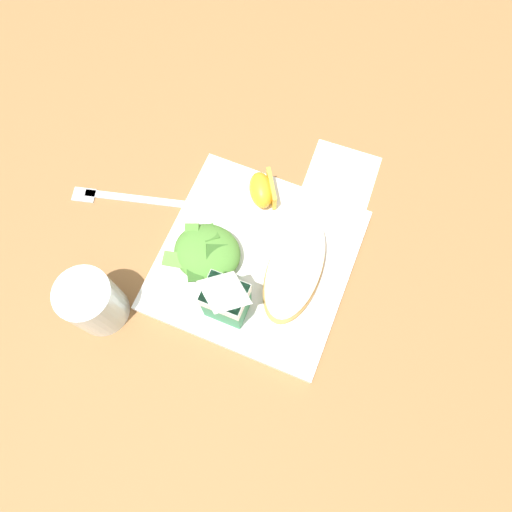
{
  "coord_description": "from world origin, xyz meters",
  "views": [
    {
      "loc": [
        -0.09,
        0.22,
        0.69
      ],
      "look_at": [
        0.0,
        0.0,
        0.03
      ],
      "focal_mm": 33.3,
      "sensor_mm": 36.0,
      "label": 1
    }
  ],
  "objects_px": {
    "paper_napkin": "(341,176)",
    "metal_fork": "(121,197)",
    "drinking_clear_cup": "(93,302)",
    "cheesy_pizza_bread": "(294,270)",
    "milk_carton": "(226,298)",
    "orange_wedge_front": "(262,190)",
    "white_plate": "(256,260)",
    "green_salad_pile": "(207,253)"
  },
  "relations": [
    {
      "from": "cheesy_pizza_bread",
      "to": "milk_carton",
      "type": "distance_m",
      "value": 0.12
    },
    {
      "from": "milk_carton",
      "to": "drinking_clear_cup",
      "type": "bearing_deg",
      "value": 22.03
    },
    {
      "from": "metal_fork",
      "to": "drinking_clear_cup",
      "type": "distance_m",
      "value": 0.19
    },
    {
      "from": "green_salad_pile",
      "to": "drinking_clear_cup",
      "type": "relative_size",
      "value": 1.06
    },
    {
      "from": "green_salad_pile",
      "to": "metal_fork",
      "type": "xyz_separation_m",
      "value": [
        0.18,
        -0.05,
        -0.03
      ]
    },
    {
      "from": "metal_fork",
      "to": "milk_carton",
      "type": "bearing_deg",
      "value": 155.57
    },
    {
      "from": "milk_carton",
      "to": "drinking_clear_cup",
      "type": "height_order",
      "value": "milk_carton"
    },
    {
      "from": "green_salad_pile",
      "to": "milk_carton",
      "type": "xyz_separation_m",
      "value": [
        -0.06,
        0.06,
        0.04
      ]
    },
    {
      "from": "milk_carton",
      "to": "metal_fork",
      "type": "height_order",
      "value": "milk_carton"
    },
    {
      "from": "milk_carton",
      "to": "paper_napkin",
      "type": "height_order",
      "value": "milk_carton"
    },
    {
      "from": "white_plate",
      "to": "orange_wedge_front",
      "type": "xyz_separation_m",
      "value": [
        0.03,
        -0.1,
        0.03
      ]
    },
    {
      "from": "drinking_clear_cup",
      "to": "cheesy_pizza_bread",
      "type": "bearing_deg",
      "value": -147.17
    },
    {
      "from": "paper_napkin",
      "to": "metal_fork",
      "type": "height_order",
      "value": "metal_fork"
    },
    {
      "from": "paper_napkin",
      "to": "drinking_clear_cup",
      "type": "xyz_separation_m",
      "value": [
        0.25,
        0.35,
        0.05
      ]
    },
    {
      "from": "white_plate",
      "to": "metal_fork",
      "type": "bearing_deg",
      "value": -4.56
    },
    {
      "from": "paper_napkin",
      "to": "orange_wedge_front",
      "type": "bearing_deg",
      "value": 40.97
    },
    {
      "from": "green_salad_pile",
      "to": "metal_fork",
      "type": "height_order",
      "value": "green_salad_pile"
    },
    {
      "from": "milk_carton",
      "to": "orange_wedge_front",
      "type": "height_order",
      "value": "milk_carton"
    },
    {
      "from": "white_plate",
      "to": "metal_fork",
      "type": "height_order",
      "value": "white_plate"
    },
    {
      "from": "drinking_clear_cup",
      "to": "paper_napkin",
      "type": "bearing_deg",
      "value": -126.05
    },
    {
      "from": "green_salad_pile",
      "to": "milk_carton",
      "type": "distance_m",
      "value": 0.09
    },
    {
      "from": "orange_wedge_front",
      "to": "metal_fork",
      "type": "xyz_separation_m",
      "value": [
        0.21,
        0.08,
        -0.03
      ]
    },
    {
      "from": "cheesy_pizza_bread",
      "to": "paper_napkin",
      "type": "distance_m",
      "value": 0.2
    },
    {
      "from": "cheesy_pizza_bread",
      "to": "drinking_clear_cup",
      "type": "bearing_deg",
      "value": 32.83
    },
    {
      "from": "cheesy_pizza_bread",
      "to": "green_salad_pile",
      "type": "xyz_separation_m",
      "value": [
        0.13,
        0.02,
        0.0
      ]
    },
    {
      "from": "cheesy_pizza_bread",
      "to": "metal_fork",
      "type": "xyz_separation_m",
      "value": [
        0.3,
        -0.02,
        -0.03
      ]
    },
    {
      "from": "milk_carton",
      "to": "orange_wedge_front",
      "type": "bearing_deg",
      "value": -83.14
    },
    {
      "from": "metal_fork",
      "to": "drinking_clear_cup",
      "type": "xyz_separation_m",
      "value": [
        -0.06,
        0.18,
        0.05
      ]
    },
    {
      "from": "drinking_clear_cup",
      "to": "metal_fork",
      "type": "bearing_deg",
      "value": -70.27
    },
    {
      "from": "cheesy_pizza_bread",
      "to": "drinking_clear_cup",
      "type": "relative_size",
      "value": 1.73
    },
    {
      "from": "orange_wedge_front",
      "to": "white_plate",
      "type": "bearing_deg",
      "value": 106.97
    },
    {
      "from": "green_salad_pile",
      "to": "metal_fork",
      "type": "bearing_deg",
      "value": -14.39
    },
    {
      "from": "metal_fork",
      "to": "drinking_clear_cup",
      "type": "bearing_deg",
      "value": 109.73
    },
    {
      "from": "drinking_clear_cup",
      "to": "orange_wedge_front",
      "type": "bearing_deg",
      "value": -120.08
    },
    {
      "from": "cheesy_pizza_bread",
      "to": "green_salad_pile",
      "type": "height_order",
      "value": "green_salad_pile"
    },
    {
      "from": "white_plate",
      "to": "cheesy_pizza_bread",
      "type": "bearing_deg",
      "value": 178.6
    },
    {
      "from": "cheesy_pizza_bread",
      "to": "milk_carton",
      "type": "height_order",
      "value": "milk_carton"
    },
    {
      "from": "milk_carton",
      "to": "drinking_clear_cup",
      "type": "xyz_separation_m",
      "value": [
        0.17,
        0.07,
        -0.03
      ]
    },
    {
      "from": "white_plate",
      "to": "green_salad_pile",
      "type": "xyz_separation_m",
      "value": [
        0.07,
        0.03,
        0.03
      ]
    },
    {
      "from": "orange_wedge_front",
      "to": "drinking_clear_cup",
      "type": "height_order",
      "value": "drinking_clear_cup"
    },
    {
      "from": "white_plate",
      "to": "cheesy_pizza_bread",
      "type": "xyz_separation_m",
      "value": [
        -0.06,
        0.0,
        0.03
      ]
    },
    {
      "from": "white_plate",
      "to": "metal_fork",
      "type": "distance_m",
      "value": 0.24
    }
  ]
}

